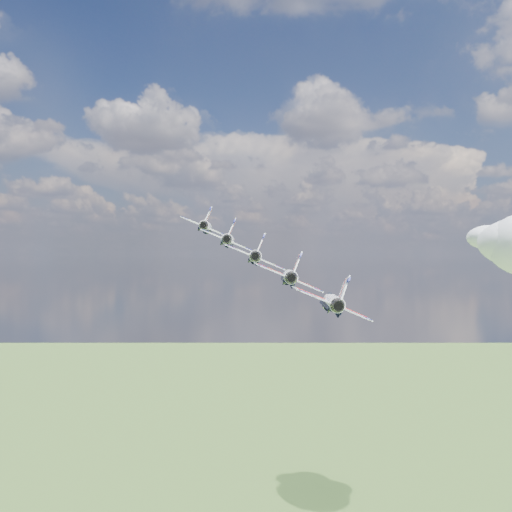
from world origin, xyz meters
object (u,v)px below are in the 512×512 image
(jet_3, at_px, (289,276))
(jet_4, at_px, (331,301))
(jet_0, at_px, (207,227))
(jet_1, at_px, (229,240))
(jet_2, at_px, (256,256))

(jet_3, relative_size, jet_4, 1.00)
(jet_0, bearing_deg, jet_3, -63.14)
(jet_3, bearing_deg, jet_1, 116.86)
(jet_1, relative_size, jet_2, 1.00)
(jet_3, bearing_deg, jet_2, 116.86)
(jet_1, bearing_deg, jet_2, -63.14)
(jet_2, distance_m, jet_4, 20.75)
(jet_1, xyz_separation_m, jet_4, (21.49, -21.10, -7.83))
(jet_2, bearing_deg, jet_4, -63.14)
(jet_0, height_order, jet_2, jet_0)
(jet_0, xyz_separation_m, jet_1, (7.16, -7.03, -2.61))
(jet_0, distance_m, jet_3, 31.12)
(jet_0, distance_m, jet_1, 10.37)
(jet_0, relative_size, jet_4, 1.00)
(jet_1, distance_m, jet_2, 10.37)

